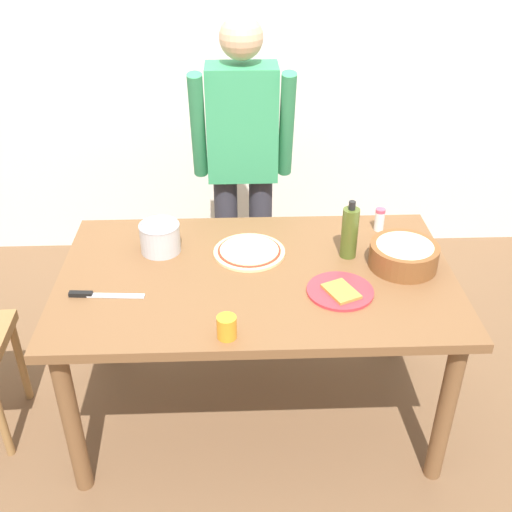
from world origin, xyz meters
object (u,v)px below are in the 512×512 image
at_px(popcorn_bowl, 404,253).
at_px(salt_shaker, 380,220).
at_px(plate_with_slice, 340,291).
at_px(person_cook, 243,159).
at_px(cup_orange, 227,327).
at_px(pizza_raw_on_board, 249,251).
at_px(olive_oil_bottle, 350,232).
at_px(chef_knife, 97,295).
at_px(dining_table, 256,291).
at_px(steel_pot, 160,237).

xyz_separation_m(popcorn_bowl, salt_shaker, (-0.03, 0.31, -0.01)).
relative_size(plate_with_slice, popcorn_bowl, 0.93).
relative_size(person_cook, plate_with_slice, 6.23).
relative_size(plate_with_slice, cup_orange, 3.06).
distance_m(person_cook, pizza_raw_on_board, 0.63).
bearing_deg(olive_oil_bottle, cup_orange, -134.29).
distance_m(salt_shaker, chef_knife, 1.28).
relative_size(popcorn_bowl, salt_shaker, 2.64).
height_order(person_cook, chef_knife, person_cook).
relative_size(olive_oil_bottle, chef_knife, 0.88).
bearing_deg(popcorn_bowl, chef_knife, -172.05).
distance_m(pizza_raw_on_board, popcorn_bowl, 0.64).
height_order(person_cook, plate_with_slice, person_cook).
relative_size(person_cook, salt_shaker, 15.28).
bearing_deg(cup_orange, dining_table, 73.64).
bearing_deg(chef_knife, person_cook, 57.29).
distance_m(person_cook, olive_oil_bottle, 0.77).
bearing_deg(pizza_raw_on_board, cup_orange, -99.53).
distance_m(dining_table, popcorn_bowl, 0.62).
relative_size(person_cook, cup_orange, 19.06).
xyz_separation_m(pizza_raw_on_board, popcorn_bowl, (0.63, -0.12, 0.05)).
xyz_separation_m(pizza_raw_on_board, olive_oil_bottle, (0.42, -0.03, 0.10)).
relative_size(dining_table, plate_with_slice, 6.15).
relative_size(plate_with_slice, salt_shaker, 2.45).
xyz_separation_m(person_cook, chef_knife, (-0.58, -0.90, -0.17)).
height_order(popcorn_bowl, cup_orange, popcorn_bowl).
xyz_separation_m(dining_table, chef_knife, (-0.62, -0.14, 0.10)).
bearing_deg(chef_knife, popcorn_bowl, 7.95).
relative_size(steel_pot, cup_orange, 2.04).
height_order(pizza_raw_on_board, cup_orange, cup_orange).
relative_size(popcorn_bowl, olive_oil_bottle, 1.09).
bearing_deg(pizza_raw_on_board, person_cook, 91.41).
relative_size(pizza_raw_on_board, chef_knife, 1.05).
bearing_deg(pizza_raw_on_board, chef_knife, -153.54).
xyz_separation_m(olive_oil_bottle, steel_pot, (-0.79, 0.07, -0.05)).
bearing_deg(cup_orange, plate_with_slice, 29.93).
bearing_deg(olive_oil_bottle, popcorn_bowl, -23.04).
bearing_deg(salt_shaker, steel_pot, -171.42).
distance_m(popcorn_bowl, steel_pot, 1.02).
xyz_separation_m(olive_oil_bottle, chef_knife, (-1.01, -0.26, -0.11)).
xyz_separation_m(dining_table, salt_shaker, (0.57, 0.34, 0.14)).
height_order(pizza_raw_on_board, olive_oil_bottle, olive_oil_bottle).
xyz_separation_m(cup_orange, chef_knife, (-0.50, 0.26, -0.04)).
bearing_deg(salt_shaker, pizza_raw_on_board, -162.79).
distance_m(steel_pot, chef_knife, 0.40).
bearing_deg(dining_table, olive_oil_bottle, 17.07).
xyz_separation_m(pizza_raw_on_board, salt_shaker, (0.59, 0.18, 0.04)).
distance_m(olive_oil_bottle, steel_pot, 0.80).
height_order(plate_with_slice, olive_oil_bottle, olive_oil_bottle).
height_order(popcorn_bowl, olive_oil_bottle, olive_oil_bottle).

